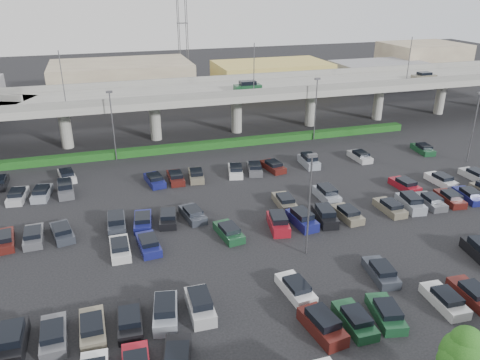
# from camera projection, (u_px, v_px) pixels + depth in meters

# --- Properties ---
(ground) EXTENTS (280.00, 280.00, 0.00)m
(ground) POSITION_uv_depth(u_px,v_px,m) (276.00, 217.00, 52.50)
(ground) COLOR black
(overpass) EXTENTS (150.00, 13.00, 15.80)m
(overpass) POSITION_uv_depth(u_px,v_px,m) (206.00, 95.00, 77.78)
(overpass) COLOR gray
(overpass) RESTS_ON ground
(hedge) EXTENTS (66.00, 1.60, 1.10)m
(hedge) POSITION_uv_depth(u_px,v_px,m) (219.00, 144.00, 74.25)
(hedge) COLOR #123E14
(hedge) RESTS_ON ground
(tree_row) EXTENTS (65.07, 3.66, 5.94)m
(tree_row) POSITION_uv_depth(u_px,v_px,m) (449.00, 360.00, 28.00)
(tree_row) COLOR #332316
(tree_row) RESTS_ON ground
(parked_cars) EXTENTS (62.95, 41.68, 1.67)m
(parked_cars) POSITION_uv_depth(u_px,v_px,m) (283.00, 232.00, 48.12)
(parked_cars) COLOR #2C3039
(parked_cars) RESTS_ON ground
(light_poles) EXTENTS (66.90, 48.38, 10.30)m
(light_poles) POSITION_uv_depth(u_px,v_px,m) (236.00, 163.00, 50.69)
(light_poles) COLOR #4D4D52
(light_poles) RESTS_ON ground
(distant_buildings) EXTENTS (138.00, 24.00, 9.00)m
(distant_buildings) POSITION_uv_depth(u_px,v_px,m) (230.00, 77.00, 108.70)
(distant_buildings) COLOR gray
(distant_buildings) RESTS_ON ground
(comm_tower) EXTENTS (2.40, 2.40, 30.00)m
(comm_tower) POSITION_uv_depth(u_px,v_px,m) (182.00, 20.00, 112.47)
(comm_tower) COLOR #4D4D52
(comm_tower) RESTS_ON ground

